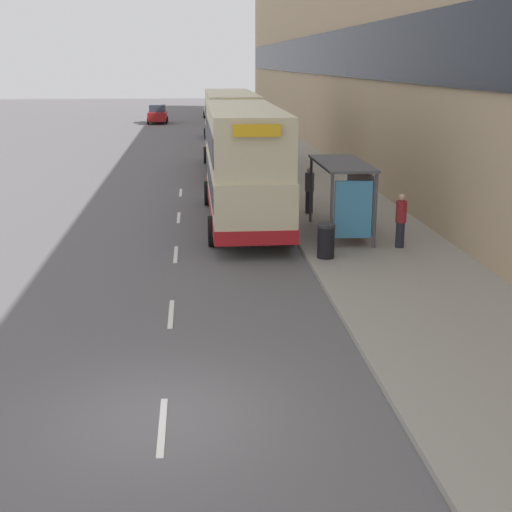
% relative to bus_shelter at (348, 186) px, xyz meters
% --- Properties ---
extents(ground_plane, '(220.00, 220.00, 0.00)m').
position_rel_bus_shelter_xyz_m(ground_plane, '(-5.77, -12.10, -1.88)').
color(ground_plane, '#5B595B').
extents(pavement, '(5.00, 93.00, 0.14)m').
position_rel_bus_shelter_xyz_m(pavement, '(0.73, 26.40, -1.81)').
color(pavement, gray).
rests_on(pavement, ground_plane).
extents(terrace_facade, '(3.10, 93.00, 14.12)m').
position_rel_bus_shelter_xyz_m(terrace_facade, '(4.72, 26.40, 5.18)').
color(terrace_facade, tan).
rests_on(terrace_facade, ground_plane).
extents(lane_mark_0, '(0.12, 2.00, 0.01)m').
position_rel_bus_shelter_xyz_m(lane_mark_0, '(-5.77, -12.43, -1.87)').
color(lane_mark_0, silver).
rests_on(lane_mark_0, ground_plane).
extents(lane_mark_1, '(0.12, 2.00, 0.01)m').
position_rel_bus_shelter_xyz_m(lane_mark_1, '(-5.77, -6.91, -1.87)').
color(lane_mark_1, silver).
rests_on(lane_mark_1, ground_plane).
extents(lane_mark_2, '(0.12, 2.00, 0.01)m').
position_rel_bus_shelter_xyz_m(lane_mark_2, '(-5.77, -1.39, -1.87)').
color(lane_mark_2, silver).
rests_on(lane_mark_2, ground_plane).
extents(lane_mark_3, '(0.12, 2.00, 0.01)m').
position_rel_bus_shelter_xyz_m(lane_mark_3, '(-5.77, 4.12, -1.87)').
color(lane_mark_3, silver).
rests_on(lane_mark_3, ground_plane).
extents(lane_mark_4, '(0.12, 2.00, 0.01)m').
position_rel_bus_shelter_xyz_m(lane_mark_4, '(-5.77, 9.64, -1.87)').
color(lane_mark_4, silver).
rests_on(lane_mark_4, ground_plane).
extents(bus_shelter, '(1.60, 4.20, 2.48)m').
position_rel_bus_shelter_xyz_m(bus_shelter, '(0.00, 0.00, 0.00)').
color(bus_shelter, '#4C4C51').
rests_on(bus_shelter, ground_plane).
extents(double_decker_bus_near, '(2.85, 10.84, 4.30)m').
position_rel_bus_shelter_xyz_m(double_decker_bus_near, '(-3.30, 2.97, 0.41)').
color(double_decker_bus_near, beige).
rests_on(double_decker_bus_near, ground_plane).
extents(double_decker_bus_ahead, '(2.85, 11.29, 4.30)m').
position_rel_bus_shelter_xyz_m(double_decker_bus_ahead, '(-3.10, 15.57, 0.41)').
color(double_decker_bus_ahead, beige).
rests_on(double_decker_bus_ahead, ground_plane).
extents(car_0, '(1.94, 4.05, 1.69)m').
position_rel_bus_shelter_xyz_m(car_0, '(-2.87, 26.31, -1.04)').
color(car_0, maroon).
rests_on(car_0, ground_plane).
extents(car_1, '(2.00, 4.57, 1.74)m').
position_rel_bus_shelter_xyz_m(car_1, '(-3.23, 34.54, -1.01)').
color(car_1, black).
rests_on(car_1, ground_plane).
extents(car_2, '(1.96, 4.23, 1.80)m').
position_rel_bus_shelter_xyz_m(car_2, '(-8.56, 48.75, -0.99)').
color(car_2, maroon).
rests_on(car_2, ground_plane).
extents(car_3, '(2.04, 3.84, 1.66)m').
position_rel_bus_shelter_xyz_m(car_3, '(-2.90, 55.76, -1.05)').
color(car_3, '#B7B799').
rests_on(car_3, ground_plane).
extents(pedestrian_at_shelter, '(0.36, 0.36, 1.83)m').
position_rel_bus_shelter_xyz_m(pedestrian_at_shelter, '(-0.67, 3.91, -0.80)').
color(pedestrian_at_shelter, '#23232D').
rests_on(pedestrian_at_shelter, ground_plane).
extents(pedestrian_1, '(0.34, 0.34, 1.73)m').
position_rel_bus_shelter_xyz_m(pedestrian_1, '(1.37, -1.64, -0.85)').
color(pedestrian_1, '#23232D').
rests_on(pedestrian_1, ground_plane).
extents(litter_bin, '(0.55, 0.55, 1.05)m').
position_rel_bus_shelter_xyz_m(litter_bin, '(-1.22, -2.68, -1.21)').
color(litter_bin, black).
rests_on(litter_bin, ground_plane).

